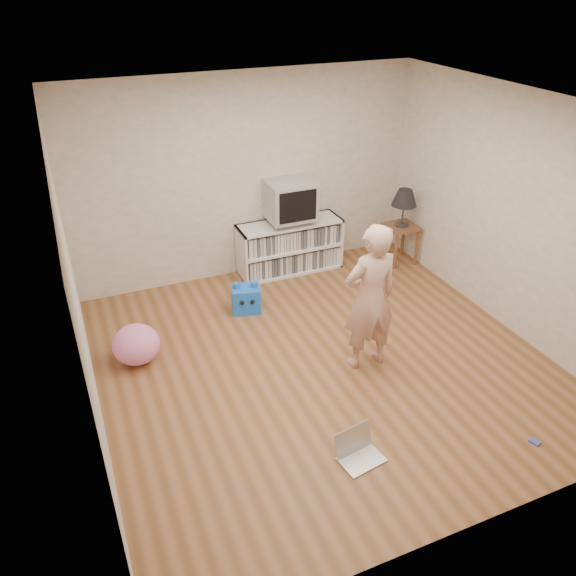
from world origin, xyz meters
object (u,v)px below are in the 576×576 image
(plush_blue, at_px, (246,299))
(plush_pink, at_px, (136,344))
(crt_tv, at_px, (290,200))
(dvd_deck, at_px, (290,220))
(side_table, at_px, (401,235))
(table_lamp, at_px, (405,198))
(media_unit, at_px, (289,246))
(laptop, at_px, (357,450))
(person, at_px, (370,298))

(plush_blue, relative_size, plush_pink, 0.79)
(crt_tv, height_order, plush_pink, crt_tv)
(dvd_deck, height_order, plush_blue, dvd_deck)
(side_table, distance_m, table_lamp, 0.53)
(media_unit, distance_m, laptop, 3.45)
(table_lamp, height_order, person, person)
(plush_pink, bearing_deg, dvd_deck, 28.93)
(side_table, bearing_deg, crt_tv, 166.29)
(person, xyz_separation_m, plush_pink, (-2.19, 0.96, -0.58))
(crt_tv, height_order, side_table, crt_tv)
(media_unit, distance_m, person, 2.28)
(dvd_deck, height_order, crt_tv, crt_tv)
(crt_tv, relative_size, side_table, 1.09)
(person, distance_m, laptop, 1.50)
(side_table, distance_m, plush_pink, 3.89)
(crt_tv, relative_size, person, 0.38)
(media_unit, relative_size, person, 0.89)
(dvd_deck, distance_m, plush_blue, 1.30)
(person, bearing_deg, side_table, -131.04)
(media_unit, distance_m, plush_blue, 1.19)
(dvd_deck, bearing_deg, plush_blue, -139.60)
(crt_tv, distance_m, plush_pink, 2.72)
(table_lamp, xyz_separation_m, person, (-1.59, -1.85, -0.15))
(laptop, height_order, plush_pink, plush_pink)
(table_lamp, distance_m, plush_pink, 3.95)
(side_table, height_order, laptop, side_table)
(media_unit, height_order, person, person)
(media_unit, bearing_deg, dvd_deck, -90.00)
(plush_blue, bearing_deg, dvd_deck, 54.48)
(dvd_deck, bearing_deg, media_unit, 90.00)
(laptop, relative_size, plush_pink, 0.83)
(side_table, height_order, plush_pink, side_table)
(media_unit, relative_size, plush_pink, 2.85)
(crt_tv, distance_m, table_lamp, 1.55)
(crt_tv, xyz_separation_m, person, (-0.09, -2.22, -0.23))
(laptop, bearing_deg, plush_pink, 116.47)
(plush_blue, height_order, plush_pink, plush_pink)
(media_unit, xyz_separation_m, plush_blue, (-0.89, -0.77, -0.19))
(media_unit, distance_m, plush_pink, 2.61)
(media_unit, relative_size, side_table, 2.55)
(plush_pink, bearing_deg, table_lamp, 13.21)
(dvd_deck, height_order, laptop, dvd_deck)
(dvd_deck, bearing_deg, side_table, -13.83)
(dvd_deck, distance_m, crt_tv, 0.29)
(media_unit, height_order, dvd_deck, dvd_deck)
(dvd_deck, relative_size, side_table, 0.82)
(side_table, relative_size, table_lamp, 1.07)
(table_lamp, xyz_separation_m, plush_blue, (-2.39, -0.39, -0.78))
(crt_tv, distance_m, person, 2.23)
(table_lamp, relative_size, plush_pink, 1.05)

